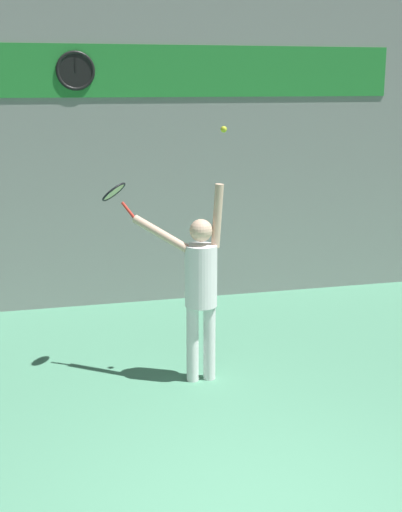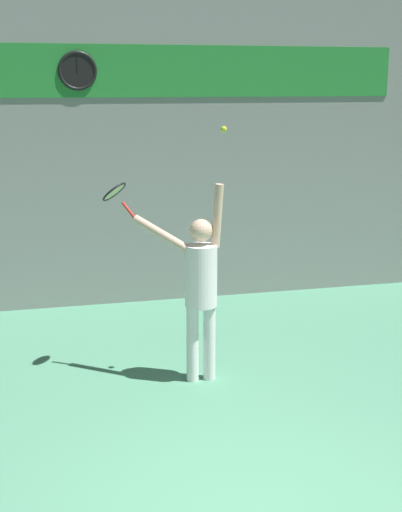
% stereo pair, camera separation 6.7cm
% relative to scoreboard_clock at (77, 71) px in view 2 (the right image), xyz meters
% --- Properties ---
extents(back_wall, '(18.00, 0.10, 5.00)m').
position_rel_scoreboard_clock_xyz_m(back_wall, '(0.70, 0.08, -0.79)').
color(back_wall, gray).
rests_on(back_wall, ground_plane).
extents(sponsor_banner, '(7.73, 0.02, 0.70)m').
position_rel_scoreboard_clock_xyz_m(sponsor_banner, '(0.70, 0.02, -0.00)').
color(sponsor_banner, '#288C38').
extents(scoreboard_clock, '(0.52, 0.05, 0.52)m').
position_rel_scoreboard_clock_xyz_m(scoreboard_clock, '(0.00, 0.00, 0.00)').
color(scoreboard_clock, black).
extents(tennis_player, '(0.92, 0.60, 2.14)m').
position_rel_scoreboard_clock_xyz_m(tennis_player, '(0.97, -2.93, -2.19)').
color(tennis_player, white).
rests_on(tennis_player, ground_plane).
extents(tennis_racket, '(0.40, 0.39, 0.39)m').
position_rel_scoreboard_clock_xyz_m(tennis_racket, '(0.17, -2.42, -1.30)').
color(tennis_racket, red).
extents(tennis_ball, '(0.07, 0.07, 0.07)m').
position_rel_scoreboard_clock_xyz_m(tennis_ball, '(1.21, -2.97, -0.61)').
color(tennis_ball, '#CCDB2D').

